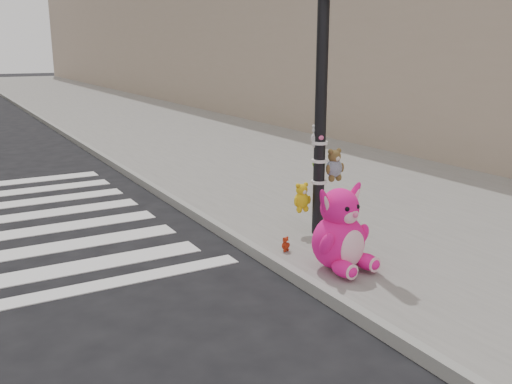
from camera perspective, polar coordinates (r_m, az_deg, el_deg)
ground at (r=5.60m, az=-5.29°, el=-14.73°), size 120.00×120.00×0.00m
sidewalk_near at (r=16.29m, az=-3.82°, el=4.97°), size 7.00×80.00×0.14m
curb_edge at (r=15.14m, az=-15.67°, el=3.75°), size 0.12×80.00×0.15m
signal_pole at (r=7.85m, az=6.51°, el=7.14°), size 0.72×0.48×4.00m
pink_bunny at (r=6.80m, az=8.46°, el=-4.25°), size 0.74×0.83×1.04m
red_teddy at (r=7.41m, az=2.97°, el=-5.23°), size 0.15×0.12×0.20m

